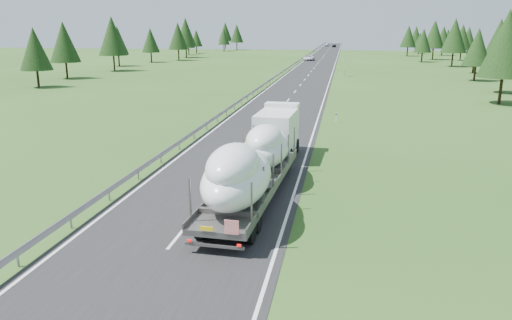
% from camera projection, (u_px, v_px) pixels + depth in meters
% --- Properties ---
extents(ground, '(400.00, 400.00, 0.00)m').
position_uv_depth(ground, '(179.00, 236.00, 22.76)').
color(ground, '#274918').
rests_on(ground, ground).
extents(road_surface, '(10.00, 400.00, 0.02)m').
position_uv_depth(road_surface, '(314.00, 68.00, 117.95)').
color(road_surface, black).
rests_on(road_surface, ground).
extents(guardrail, '(0.10, 400.00, 0.76)m').
position_uv_depth(guardrail, '(292.00, 65.00, 118.63)').
color(guardrail, slate).
rests_on(guardrail, ground).
extents(marker_posts, '(0.13, 350.08, 1.00)m').
position_uv_depth(marker_posts, '(343.00, 54.00, 169.08)').
color(marker_posts, silver).
rests_on(marker_posts, ground).
extents(highway_sign, '(0.08, 0.90, 2.60)m').
position_uv_depth(highway_sign, '(345.00, 67.00, 97.24)').
color(highway_sign, slate).
rests_on(highway_sign, ground).
extents(tree_line_left, '(14.47, 244.45, 12.30)m').
position_uv_depth(tree_line_left, '(112.00, 39.00, 110.59)').
color(tree_line_left, black).
rests_on(tree_line_left, ground).
extents(boat_truck, '(3.43, 19.83, 4.08)m').
position_uv_depth(boat_truck, '(258.00, 154.00, 28.55)').
color(boat_truck, silver).
rests_on(boat_truck, ground).
extents(distant_van, '(3.09, 6.05, 1.64)m').
position_uv_depth(distant_van, '(309.00, 58.00, 144.99)').
color(distant_van, silver).
rests_on(distant_van, ground).
extents(distant_car_dark, '(2.01, 4.32, 1.43)m').
position_uv_depth(distant_car_dark, '(334.00, 46.00, 245.78)').
color(distant_car_dark, black).
rests_on(distant_car_dark, ground).
extents(distant_car_blue, '(1.58, 4.47, 1.47)m').
position_uv_depth(distant_car_blue, '(327.00, 45.00, 256.35)').
color(distant_car_blue, '#1A1F4A').
rests_on(distant_car_blue, ground).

